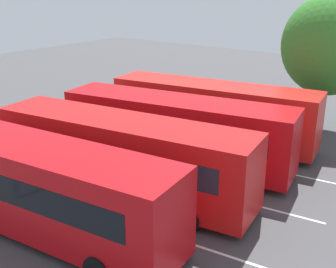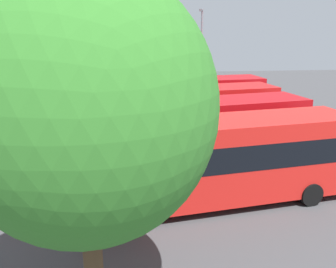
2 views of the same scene
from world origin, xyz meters
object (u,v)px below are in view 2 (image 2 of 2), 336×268
bus_center_left (193,133)px  depot_tree (84,109)px  street_lamp (201,55)px  bus_far_left (215,159)px  bus_center_right (180,115)px  bus_far_right (180,102)px

bus_center_left → depot_tree: size_ratio=1.44×
bus_center_left → depot_tree: 10.62m
depot_tree → street_lamp: bearing=72.8°
bus_far_left → bus_center_right: size_ratio=1.00×
bus_center_left → depot_tree: bearing=-123.2°
bus_center_left → bus_center_right: same height
bus_far_left → bus_far_right: (0.23, 11.24, 0.00)m
bus_center_right → depot_tree: (-3.79, -13.13, 3.26)m
bus_far_right → depot_tree: (-4.31, -16.94, 3.26)m
bus_far_right → depot_tree: depot_tree is taller
bus_center_left → street_lamp: (2.54, 11.37, 2.70)m
bus_center_left → bus_center_right: size_ratio=1.00×
bus_far_left → street_lamp: 15.43m
bus_center_left → bus_far_right: bearing=76.0°
bus_far_right → depot_tree: 17.78m
bus_far_left → bus_center_right: (-0.29, 7.44, 0.00)m
bus_far_left → bus_center_right: same height
bus_center_left → bus_center_right: bearing=80.4°
street_lamp → depot_tree: bearing=-3.1°
bus_center_left → street_lamp: 11.96m
bus_far_left → depot_tree: (-4.08, -5.69, 3.26)m
street_lamp → depot_tree: 21.68m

